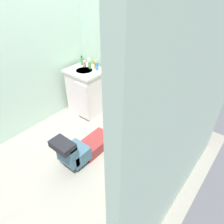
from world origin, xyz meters
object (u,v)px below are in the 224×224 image
(tissue_box, at_px, (176,97))
(bottle_green, at_px, (90,65))
(person_plumber, at_px, (85,146))
(bottle_blue, at_px, (97,66))
(bottle_pink, at_px, (84,64))
(faucet, at_px, (91,65))
(vanity_cabinet, at_px, (87,91))
(toilet, at_px, (170,126))
(soap_dispenser, at_px, (82,61))
(bottle_amber, at_px, (95,65))
(bottle_white, at_px, (89,63))
(paper_towel_roll, at_px, (139,142))

(tissue_box, distance_m, bottle_green, 1.53)
(person_plumber, bearing_deg, bottle_blue, 122.84)
(tissue_box, height_order, bottle_pink, bottle_pink)
(faucet, relative_size, bottle_pink, 0.98)
(faucet, distance_m, bottle_blue, 0.17)
(vanity_cabinet, bearing_deg, toilet, 2.90)
(soap_dispenser, bearing_deg, bottle_amber, 7.38)
(toilet, relative_size, tissue_box, 3.41)
(vanity_cabinet, height_order, bottle_pink, bottle_pink)
(person_plumber, xyz_separation_m, bottle_pink, (-0.90, 0.94, 0.69))
(bottle_amber, bearing_deg, person_plumber, -55.37)
(bottle_pink, bearing_deg, bottle_white, 25.17)
(faucet, bearing_deg, soap_dispenser, -173.99)
(bottle_pink, relative_size, bottle_green, 0.84)
(person_plumber, relative_size, bottle_white, 6.79)
(bottle_green, bearing_deg, bottle_pink, 176.69)
(toilet, distance_m, paper_towel_roll, 0.50)
(tissue_box, xyz_separation_m, bottle_blue, (-1.39, -0.04, 0.08))
(bottle_white, relative_size, bottle_amber, 1.16)
(faucet, xyz_separation_m, tissue_box, (1.56, 0.03, -0.07))
(soap_dispenser, relative_size, bottle_green, 1.37)
(tissue_box, relative_size, bottle_blue, 1.70)
(toilet, xyz_separation_m, paper_towel_roll, (-0.30, -0.32, -0.25))
(soap_dispenser, bearing_deg, toilet, -1.44)
(bottle_white, xyz_separation_m, bottle_blue, (0.20, -0.01, -0.01))
(faucet, bearing_deg, person_plumber, -51.28)
(bottle_amber, distance_m, paper_towel_roll, 1.48)
(toilet, bearing_deg, bottle_white, 178.02)
(person_plumber, height_order, bottle_green, bottle_green)
(person_plumber, distance_m, bottle_green, 1.40)
(bottle_blue, bearing_deg, faucet, 173.35)
(toilet, height_order, bottle_green, bottle_green)
(faucet, bearing_deg, toilet, -2.33)
(vanity_cabinet, distance_m, bottle_amber, 0.51)
(bottle_white, relative_size, paper_towel_roll, 0.65)
(bottle_green, bearing_deg, bottle_white, 147.27)
(soap_dispenser, distance_m, bottle_green, 0.23)
(toilet, distance_m, faucet, 1.68)
(toilet, bearing_deg, vanity_cabinet, -177.10)
(bottle_green, xyz_separation_m, bottle_amber, (0.06, 0.07, 0.01))
(tissue_box, xyz_separation_m, soap_dispenser, (-1.75, -0.05, 0.09))
(vanity_cabinet, bearing_deg, faucet, 91.31)
(faucet, bearing_deg, bottle_white, -165.13)
(bottle_amber, bearing_deg, faucet, -169.98)
(soap_dispenser, bearing_deg, bottle_pink, -15.14)
(bottle_blue, bearing_deg, toilet, -1.82)
(toilet, height_order, bottle_pink, bottle_pink)
(person_plumber, bearing_deg, bottle_amber, 124.63)
(vanity_cabinet, bearing_deg, bottle_pink, 136.52)
(bottle_blue, height_order, paper_towel_roll, bottle_blue)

